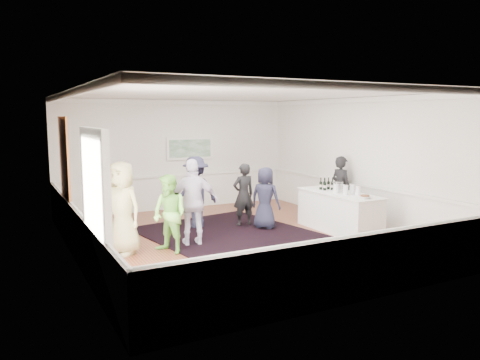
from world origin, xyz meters
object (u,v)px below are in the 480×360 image
guest_tan (122,208)px  guest_green (170,214)px  bartender (341,189)px  guest_navy (265,198)px  serving_table (339,212)px  ice_bucket (338,187)px  nut_bowl (365,197)px  guest_lilac (193,202)px  guest_dark_a (196,192)px  guest_dark_b (243,195)px

guest_tan → guest_green: (0.86, -0.36, -0.14)m
bartender → guest_green: bartender is taller
guest_green → bartender: bearing=71.9°
guest_tan → guest_navy: bearing=62.6°
serving_table → guest_navy: 1.79m
guest_navy → ice_bucket: (1.46, -0.93, 0.29)m
nut_bowl → bartender: bearing=65.9°
bartender → guest_navy: bartender is taller
guest_tan → ice_bucket: (5.07, -0.39, 0.12)m
serving_table → guest_lilac: size_ratio=1.25×
guest_dark_a → bartender: bearing=159.3°
guest_dark_b → guest_navy: (0.34, -0.49, -0.03)m
guest_tan → guest_green: 0.94m
guest_dark_a → guest_navy: (1.46, -0.88, -0.13)m
guest_tan → guest_lilac: 1.51m
guest_dark_b → guest_tan: bearing=17.6°
nut_bowl → guest_tan: bearing=164.3°
bartender → guest_lilac: 4.29m
ice_bucket → guest_tan: bearing=175.6°
guest_green → guest_navy: guest_green is taller
guest_lilac → guest_dark_b: size_ratio=1.17×
guest_tan → guest_navy: guest_tan is taller
guest_lilac → serving_table: bearing=-176.7°
guest_dark_a → ice_bucket: (2.92, -1.81, 0.17)m
guest_dark_a → nut_bowl: bearing=131.2°
guest_tan → guest_green: bearing=31.4°
guest_lilac → guest_navy: guest_lilac is taller
guest_tan → guest_dark_b: 3.43m
nut_bowl → guest_dark_b: bearing=125.6°
guest_lilac → ice_bucket: guest_lilac is taller
guest_lilac → nut_bowl: (3.50, -1.37, 0.05)m
serving_table → nut_bowl: nut_bowl is taller
guest_dark_b → ice_bucket: size_ratio=6.04×
bartender → guest_dark_b: (-2.51, 0.69, -0.07)m
bartender → guest_dark_a: bearing=67.5°
guest_dark_b → ice_bucket: bearing=142.0°
serving_table → guest_green: size_ratio=1.45×
serving_table → ice_bucket: (0.04, 0.13, 0.58)m
bartender → ice_bucket: (-0.71, -0.73, 0.19)m
ice_bucket → guest_dark_b: bearing=141.8°
guest_green → guest_dark_b: 2.78m
serving_table → guest_dark_a: guest_dark_a is taller
serving_table → ice_bucket: ice_bucket is taller
guest_dark_a → guest_dark_b: guest_dark_a is taller
guest_tan → nut_bowl: 5.20m
guest_tan → nut_bowl: size_ratio=6.73×
serving_table → guest_green: (-4.16, 0.16, 0.32)m
guest_lilac → guest_dark_b: (1.76, 1.06, -0.14)m
serving_table → bartender: (0.76, 0.86, 0.38)m
ice_bucket → nut_bowl: bearing=-93.6°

